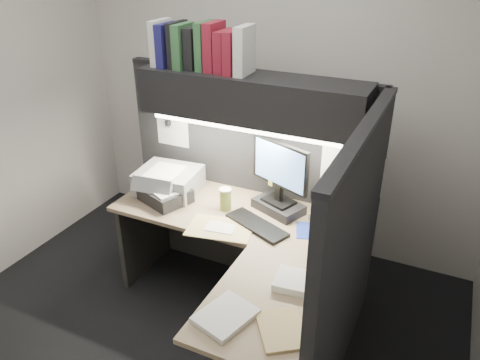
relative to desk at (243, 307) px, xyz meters
The scene contains 21 objects.
floor 0.61m from the desk, behind, with size 3.50×3.50×0.00m, color black.
wall_back 1.81m from the desk, 105.82° to the left, with size 3.50×0.04×2.70m, color silver.
partition_back 1.07m from the desk, 113.00° to the left, with size 1.90×0.06×1.60m, color black.
partition_right 0.68m from the desk, 18.19° to the left, with size 0.06×1.50×1.60m, color black.
desk is the anchor object (origin of this frame).
overhead_shelf 1.33m from the desk, 111.79° to the left, with size 1.55×0.34×0.30m, color black.
task_light_tube 1.12m from the desk, 116.16° to the left, with size 0.04×0.04×1.32m, color white.
monitor 0.86m from the desk, 94.73° to the left, with size 0.45×0.33×0.51m.
keyboard 0.55m from the desk, 103.90° to the left, with size 0.46×0.15×0.02m, color black.
mousepad 0.67m from the desk, 66.24° to the left, with size 0.22×0.20×0.00m, color navy.
mouse 0.67m from the desk, 64.13° to the left, with size 0.07×0.11×0.04m, color black.
telephone 0.86m from the desk, 67.71° to the left, with size 0.20×0.21×0.08m, color beige.
coffee_cup 0.78m from the desk, 125.42° to the left, with size 0.08×0.08×0.15m, color #A9B347.
printer 1.16m from the desk, 145.49° to the left, with size 0.44×0.37×0.18m, color gray.
notebook_stack 1.04m from the desk, 150.13° to the left, with size 0.33×0.28×0.10m, color black.
open_folder 0.54m from the desk, 134.39° to the left, with size 0.42×0.28×0.01m, color tan.
paper_stack_a 0.45m from the desk, ahead, with size 0.23×0.20×0.04m, color white.
paper_stack_b 0.50m from the desk, 77.64° to the right, with size 0.23×0.28×0.03m, color white.
manila_stack 0.59m from the desk, 43.66° to the right, with size 0.22×0.28×0.02m, color tan.
binder_row 1.68m from the desk, 130.97° to the left, with size 0.69×0.25×0.31m.
pinned_papers 0.83m from the desk, 90.40° to the left, with size 1.76×1.31×0.51m.
Camera 1 is at (1.33, -1.97, 2.39)m, focal length 35.00 mm.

